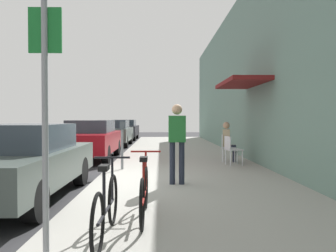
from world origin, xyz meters
The scene contains 15 objects.
ground_plane centered at (0.00, 0.00, 0.00)m, with size 60.00×60.00×0.00m, color #2D2D30.
sidewalk_slab centered at (2.25, 2.00, 0.06)m, with size 4.50×32.00×0.12m, color #9E9B93.
building_facade centered at (4.65, 2.00, 3.08)m, with size 1.40×32.00×6.18m.
parked_car_0 centered at (-1.10, -1.30, 0.73)m, with size 1.80×4.40×1.41m.
parked_car_1 centered at (-1.10, 4.91, 0.76)m, with size 1.80×4.40×1.46m.
parked_car_2 centered at (-1.10, 11.06, 0.75)m, with size 1.80×4.40×1.45m.
parked_car_3 centered at (-1.10, 16.53, 0.76)m, with size 1.80×4.40×1.45m.
parking_meter centered at (0.45, 1.63, 0.89)m, with size 0.12×0.10×1.32m.
street_sign centered at (0.40, -4.30, 1.64)m, with size 0.32×0.06×2.60m.
bicycle_0 centered at (1.29, -2.91, 0.48)m, with size 0.46×1.71×0.90m.
bicycle_1 centered at (0.89, -3.70, 0.48)m, with size 0.46×1.71×0.90m.
cafe_chair_0 centered at (3.65, 2.38, 0.62)m, with size 0.52×0.52×0.87m.
cafe_chair_1 centered at (3.65, 3.20, 0.62)m, with size 0.51×0.51×0.87m.
seated_patron_1 centered at (3.71, 3.19, 0.82)m, with size 0.47×0.41×1.29m.
pedestrian_standing centered at (1.86, -0.51, 1.12)m, with size 0.36×0.22×1.70m.
Camera 1 is at (1.52, -7.53, 1.51)m, focal length 35.47 mm.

